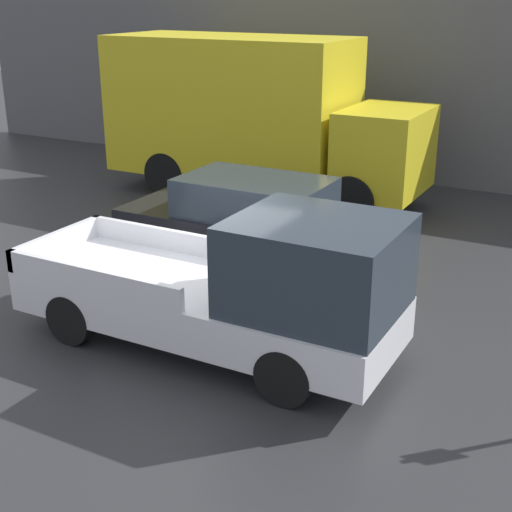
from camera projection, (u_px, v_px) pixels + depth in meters
ground_plane at (189, 328)px, 10.46m from camera, size 60.00×60.00×0.00m
building_wall at (405, 92)px, 17.79m from camera, size 28.00×0.15×4.52m
pickup_truck at (242, 289)px, 9.40m from camera, size 5.35×1.94×2.07m
car at (250, 222)px, 12.56m from camera, size 4.63×1.86×1.62m
delivery_truck at (251, 113)px, 16.57m from camera, size 7.48×2.52×3.68m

